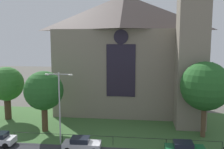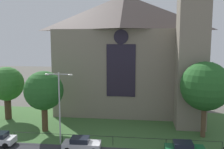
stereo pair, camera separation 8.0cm
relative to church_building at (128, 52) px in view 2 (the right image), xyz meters
The scene contains 10 objects.
ground 13.15m from the church_building, 104.89° to the right, with size 160.00×160.00×0.00m, color #56544C.
grass_verge 14.44m from the church_building, 101.99° to the right, with size 120.00×20.00×0.01m, color #3D6633.
church_building is the anchor object (origin of this frame).
iron_railing 18.05m from the church_building, 92.87° to the right, with size 24.52×0.07×1.13m.
tree_left_far 20.32m from the church_building, 158.60° to the right, with size 5.27×5.27×8.24m.
tree_right_near 15.67m from the church_building, 47.30° to the right, with size 6.18×6.18×9.69m.
tree_left_near 16.43m from the church_building, 132.18° to the right, with size 5.25×5.25×8.24m.
streetlamp_near 17.75m from the church_building, 114.55° to the right, with size 3.37×0.26×8.57m.
parked_car_silver 20.02m from the church_building, 103.54° to the right, with size 4.27×2.16×1.51m.
parked_car_green 20.77m from the church_building, 67.27° to the right, with size 4.24×2.11×1.51m.
Camera 2 is at (4.79, -25.61, 12.20)m, focal length 40.63 mm.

